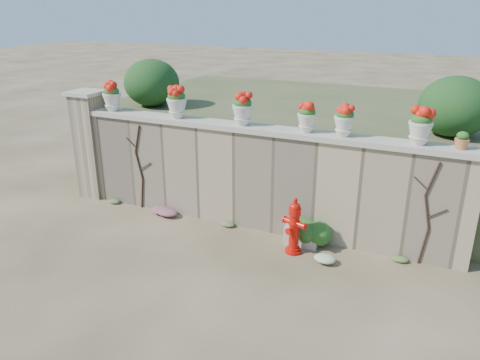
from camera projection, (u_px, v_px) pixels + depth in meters
The scene contains 21 objects.
ground at pixel (217, 267), 8.17m from camera, with size 80.00×80.00×0.00m, color brown.
stone_wall at pixel (257, 180), 9.35m from camera, with size 8.00×0.40×2.00m, color tan.
wall_cap at pixel (257, 129), 8.97m from camera, with size 8.10×0.52×0.10m, color #B7AE9B.
gate_pillar at pixel (92, 144), 10.85m from camera, with size 0.72×0.72×2.48m.
raised_fill at pixel (304, 140), 12.07m from camera, with size 9.00×6.00×2.00m, color #384C23.
back_shrub_left at pixel (152, 83), 11.05m from camera, with size 1.30×1.30×1.10m, color #143814.
back_shrub_right at pixel (455, 107), 8.51m from camera, with size 1.30×1.30×1.10m, color #143814.
vine_left at pixel (140, 166), 10.19m from camera, with size 0.60×0.04×1.91m.
vine_right at pixel (428, 213), 7.92m from camera, with size 0.60×0.04×1.91m.
fire_hydrant at pixel (294, 226), 8.46m from camera, with size 0.47×0.33×1.08m.
planter_box at pixel (302, 232), 8.86m from camera, with size 0.64×0.38×0.53m.
green_shrub at pixel (313, 232), 8.73m from camera, with size 0.65×0.58×0.61m, color #1E5119.
magenta_clump at pixel (165, 210), 10.13m from camera, with size 0.80×0.53×0.21m, color #B52483.
white_flowers at pixel (325, 259), 8.21m from camera, with size 0.57×0.46×0.21m, color white.
urn_pot_0 at pixel (112, 97), 10.17m from camera, with size 0.39×0.39×0.62m.
urn_pot_1 at pixel (177, 102), 9.53m from camera, with size 0.41×0.41×0.65m.
urn_pot_2 at pixel (243, 109), 8.96m from camera, with size 0.40×0.40×0.63m.
urn_pot_3 at pixel (307, 117), 8.48m from camera, with size 0.35×0.35×0.55m.
urn_pot_4 at pixel (344, 120), 8.22m from camera, with size 0.37×0.37×0.57m.
urn_pot_5 at pixel (421, 126), 7.72m from camera, with size 0.40×0.40×0.62m.
terracotta_pot at pixel (462, 141), 7.54m from camera, with size 0.23×0.23×0.28m.
Camera 1 is at (3.30, -6.30, 4.31)m, focal length 35.00 mm.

